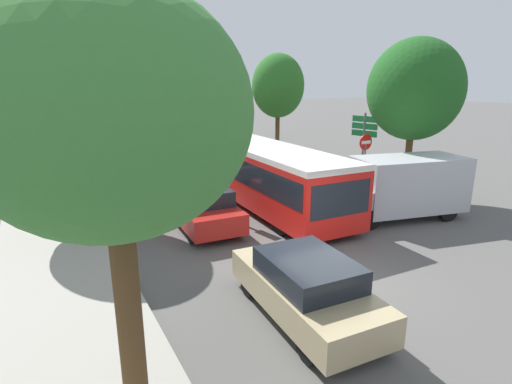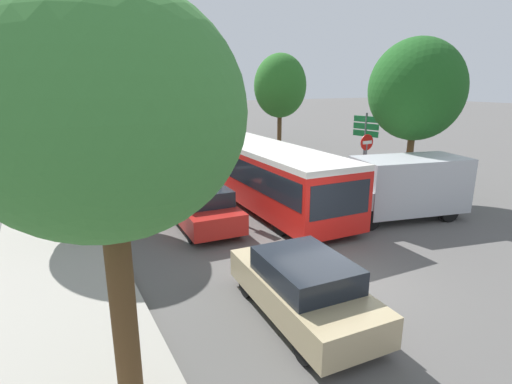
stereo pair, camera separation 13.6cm
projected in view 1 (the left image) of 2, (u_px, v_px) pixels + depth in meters
The scene contains 21 objects.
ground_plane at pixel (338, 279), 10.45m from camera, with size 200.00×200.00×0.00m, color #565451.
kerb_strip_left at pixel (40, 158), 27.02m from camera, with size 3.20×56.42×0.14m, color #9E998E.
articulated_bus at pixel (232, 158), 19.35m from camera, with size 3.20×16.94×2.50m.
city_bus_rear at pixel (76, 113), 48.42m from camera, with size 2.93×11.54×2.47m.
queued_car_tan at pixel (306, 287), 8.60m from camera, with size 1.99×4.19×1.42m.
queued_car_red at pixel (202, 207), 14.08m from camera, with size 2.06×4.35×1.48m.
queued_car_graphite at pixel (152, 172), 19.57m from camera, with size 2.02×4.26×1.45m.
queued_car_white at pixel (124, 152), 25.21m from camera, with size 2.10×4.43×1.50m.
queued_car_blue at pixel (106, 141), 30.15m from camera, with size 1.91×4.03×1.37m.
queued_car_black at pixel (96, 132), 35.48m from camera, with size 2.12×4.46×1.51m.
white_van at pixel (403, 186), 14.94m from camera, with size 5.31×3.01×2.31m.
traffic_light at pixel (219, 152), 14.77m from camera, with size 0.36×0.39×3.40m.
no_entry_sign at pixel (365, 156), 17.52m from camera, with size 0.70×0.08×2.82m.
direction_sign_post at pixel (364, 134), 19.19m from camera, with size 0.34×1.38×3.60m.
tree_left_near at pixel (113, 121), 5.16m from camera, with size 3.71×3.71×6.27m.
tree_left_mid at pixel (70, 114), 13.10m from camera, with size 4.03×4.03×6.23m.
tree_left_far at pixel (36, 102), 20.58m from camera, with size 3.47×3.47×5.79m.
tree_left_distant at pixel (35, 79), 28.81m from camera, with size 4.04×4.04×7.81m.
tree_right_near at pixel (415, 90), 16.47m from camera, with size 3.88×3.88×6.78m.
tree_right_mid at pixel (278, 88), 26.38m from camera, with size 3.47×3.47×6.87m.
tree_right_far at pixel (212, 86), 35.57m from camera, with size 5.07×5.07×7.99m.
Camera 1 is at (-6.48, -7.23, 4.96)m, focal length 28.00 mm.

